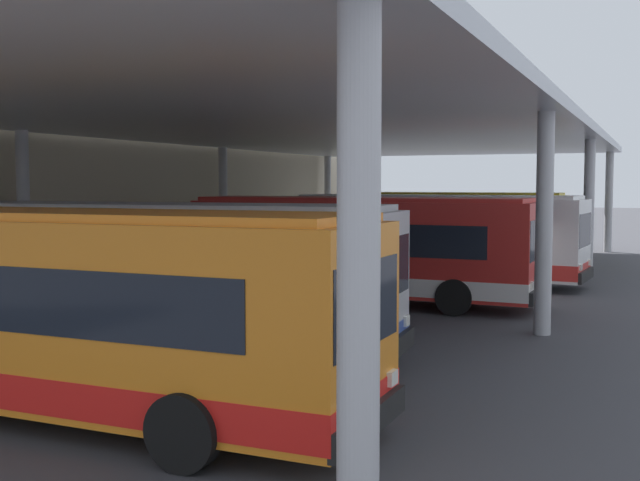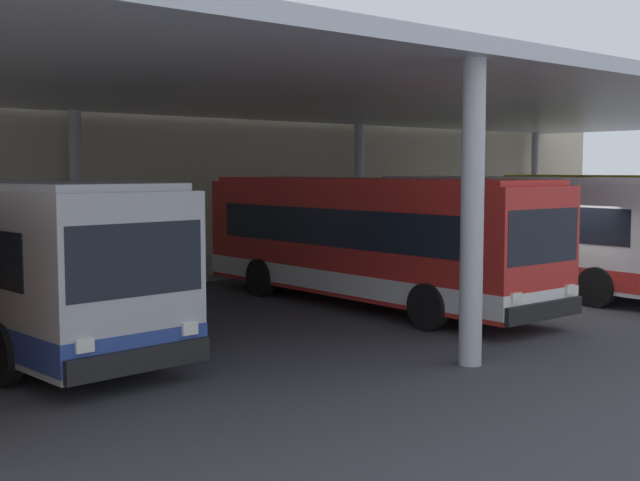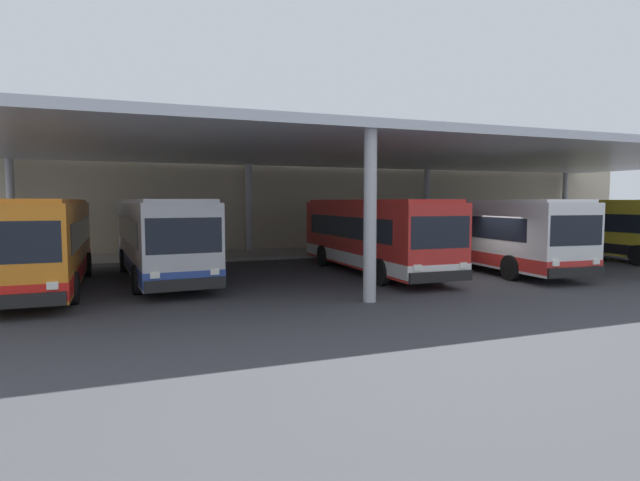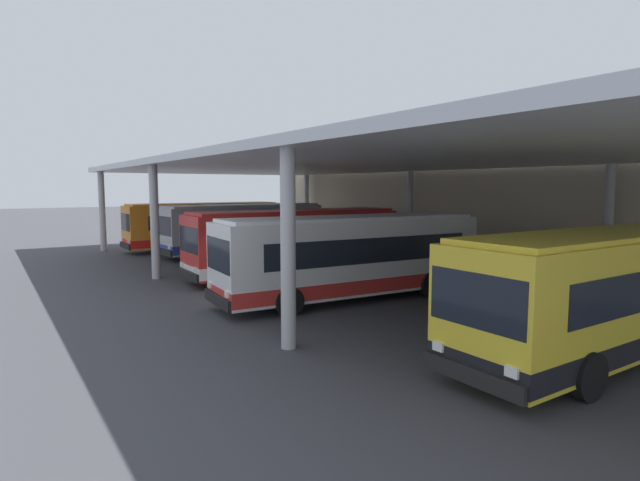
{
  "view_description": "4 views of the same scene",
  "coord_description": "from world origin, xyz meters",
  "px_view_note": "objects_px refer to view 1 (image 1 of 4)",
  "views": [
    {
      "loc": [
        -25.13,
        -5.0,
        3.57
      ],
      "look_at": [
        -1.04,
        5.49,
        1.67
      ],
      "focal_mm": 43.97,
      "sensor_mm": 36.0,
      "label": 1
    },
    {
      "loc": [
        -17.28,
        -11.53,
        3.39
      ],
      "look_at": [
        -3.22,
        4.98,
        1.51
      ],
      "focal_mm": 46.27,
      "sensor_mm": 36.0,
      "label": 2
    },
    {
      "loc": [
        -13.26,
        -16.62,
        3.11
      ],
      "look_at": [
        -5.83,
        2.62,
        1.52
      ],
      "focal_mm": 28.89,
      "sensor_mm": 36.0,
      "label": 3
    },
    {
      "loc": [
        17.56,
        -9.05,
        4.25
      ],
      "look_at": [
        0.16,
        2.48,
        2.05
      ],
      "focal_mm": 28.52,
      "sensor_mm": 36.0,
      "label": 4
    }
  ],
  "objects_px": {
    "bus_nearest_bay": "(50,309)",
    "bus_second_bay": "(149,277)",
    "bench_waiting": "(221,253)",
    "bus_departing": "(452,225)",
    "bus_far_bay": "(435,237)",
    "bus_middle_bay": "(360,248)",
    "trash_bin": "(192,259)"
  },
  "relations": [
    {
      "from": "bus_second_bay",
      "to": "bench_waiting",
      "type": "relative_size",
      "value": 5.93
    },
    {
      "from": "bus_middle_bay",
      "to": "bus_departing",
      "type": "xyz_separation_m",
      "value": [
        14.29,
        0.76,
        0.0
      ]
    },
    {
      "from": "bus_departing",
      "to": "trash_bin",
      "type": "relative_size",
      "value": 10.75
    },
    {
      "from": "bus_middle_bay",
      "to": "bench_waiting",
      "type": "bearing_deg",
      "value": 53.8
    },
    {
      "from": "bus_far_bay",
      "to": "bus_second_bay",
      "type": "bearing_deg",
      "value": 171.15
    },
    {
      "from": "bus_nearest_bay",
      "to": "bench_waiting",
      "type": "bearing_deg",
      "value": 23.5
    },
    {
      "from": "bus_far_bay",
      "to": "bench_waiting",
      "type": "height_order",
      "value": "bus_far_bay"
    },
    {
      "from": "bus_departing",
      "to": "bus_nearest_bay",
      "type": "bearing_deg",
      "value": -179.0
    },
    {
      "from": "bus_departing",
      "to": "bench_waiting",
      "type": "height_order",
      "value": "bus_departing"
    },
    {
      "from": "bus_second_bay",
      "to": "bus_far_bay",
      "type": "bearing_deg",
      "value": -8.85
    },
    {
      "from": "bus_far_bay",
      "to": "bench_waiting",
      "type": "bearing_deg",
      "value": 85.35
    },
    {
      "from": "bus_middle_bay",
      "to": "bench_waiting",
      "type": "distance_m",
      "value": 10.64
    },
    {
      "from": "bus_middle_bay",
      "to": "bench_waiting",
      "type": "relative_size",
      "value": 5.87
    },
    {
      "from": "bus_departing",
      "to": "bench_waiting",
      "type": "bearing_deg",
      "value": 135.89
    },
    {
      "from": "bus_nearest_bay",
      "to": "bus_middle_bay",
      "type": "distance_m",
      "value": 12.74
    },
    {
      "from": "bus_departing",
      "to": "bench_waiting",
      "type": "distance_m",
      "value": 11.23
    },
    {
      "from": "bus_nearest_bay",
      "to": "bus_second_bay",
      "type": "bearing_deg",
      "value": 15.17
    },
    {
      "from": "bus_second_bay",
      "to": "bus_middle_bay",
      "type": "relative_size",
      "value": 1.01
    },
    {
      "from": "bus_second_bay",
      "to": "trash_bin",
      "type": "height_order",
      "value": "bus_second_bay"
    },
    {
      "from": "bus_nearest_bay",
      "to": "bus_far_bay",
      "type": "height_order",
      "value": "same"
    },
    {
      "from": "bus_nearest_bay",
      "to": "bench_waiting",
      "type": "distance_m",
      "value": 20.73
    },
    {
      "from": "trash_bin",
      "to": "bus_departing",
      "type": "bearing_deg",
      "value": -34.86
    },
    {
      "from": "bench_waiting",
      "to": "bus_middle_bay",
      "type": "bearing_deg",
      "value": -126.2
    },
    {
      "from": "bench_waiting",
      "to": "trash_bin",
      "type": "relative_size",
      "value": 1.84
    },
    {
      "from": "bus_nearest_bay",
      "to": "bus_second_bay",
      "type": "distance_m",
      "value": 4.2
    },
    {
      "from": "bus_departing",
      "to": "bus_far_bay",
      "type": "bearing_deg",
      "value": -169.81
    },
    {
      "from": "bus_middle_bay",
      "to": "bus_far_bay",
      "type": "relative_size",
      "value": 0.99
    },
    {
      "from": "bus_nearest_bay",
      "to": "trash_bin",
      "type": "relative_size",
      "value": 10.76
    },
    {
      "from": "bus_nearest_bay",
      "to": "trash_bin",
      "type": "height_order",
      "value": "bus_nearest_bay"
    },
    {
      "from": "bus_far_bay",
      "to": "bus_departing",
      "type": "distance_m",
      "value": 8.94
    },
    {
      "from": "bus_second_bay",
      "to": "bus_departing",
      "type": "xyz_separation_m",
      "value": [
        22.98,
        -0.63,
        0.0
      ]
    },
    {
      "from": "bus_far_bay",
      "to": "bus_nearest_bay",
      "type": "bearing_deg",
      "value": 176.52
    }
  ]
}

